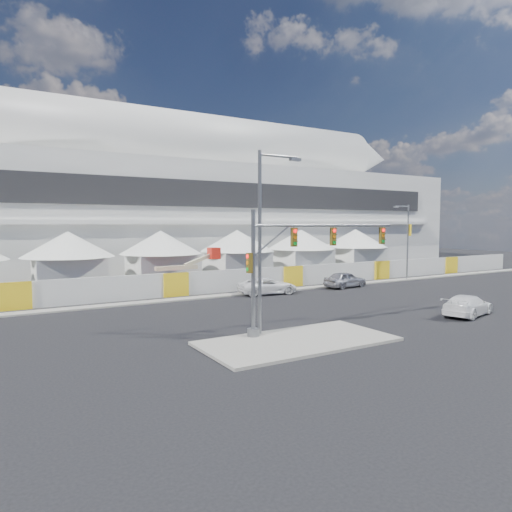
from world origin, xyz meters
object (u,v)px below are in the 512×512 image
pickup_curb (268,286)px  streetlight_curb (407,236)px  sedan_silver (345,280)px  pickup_near (468,305)px  lot_car_a (315,270)px  boom_lift (171,280)px  traffic_mast (290,263)px  streetlight_median (264,229)px

pickup_curb → streetlight_curb: streetlight_curb is taller
sedan_silver → pickup_curb: (-8.55, 0.33, -0.05)m
sedan_silver → streetlight_curb: streetlight_curb is taller
pickup_near → streetlight_curb: bearing=-51.3°
lot_car_a → boom_lift: boom_lift is taller
traffic_mast → streetlight_curb: size_ratio=1.27×
pickup_near → traffic_mast: 13.58m
lot_car_a → streetlight_curb: (6.21, -7.97, 4.09)m
sedan_silver → streetlight_curb: (9.87, 1.29, 3.97)m
traffic_mast → streetlight_median: bearing=164.8°
lot_car_a → streetlight_median: 29.79m
sedan_silver → traffic_mast: 19.81m
sedan_silver → traffic_mast: (-15.11, -12.40, 3.19)m
sedan_silver → lot_car_a: (3.66, 9.27, -0.12)m
pickup_near → streetlight_curb: streetlight_curb is taller
boom_lift → sedan_silver: bearing=-25.3°
traffic_mast → boom_lift: 18.52m
streetlight_median → streetlight_curb: size_ratio=1.20×
sedan_silver → streetlight_curb: 10.71m
sedan_silver → pickup_curb: 8.56m
streetlight_median → sedan_silver: bearing=36.0°
streetlight_median → boom_lift: bearing=85.9°
sedan_silver → streetlight_curb: bearing=-88.5°
sedan_silver → pickup_near: sedan_silver is taller
pickup_curb → pickup_near: bearing=-148.6°
streetlight_curb → pickup_curb: bearing=-177.0°
sedan_silver → streetlight_median: 21.05m
lot_car_a → pickup_near: bearing=177.5°
pickup_curb → lot_car_a: bearing=-46.2°
streetlight_median → pickup_near: bearing=-9.1°
pickup_curb → streetlight_median: (-8.00, -12.34, 5.07)m
pickup_curb → streetlight_median: streetlight_median is taller
lot_car_a → pickup_curb: bearing=137.4°
traffic_mast → streetlight_curb: streetlight_curb is taller
boom_lift → streetlight_curb: bearing=-14.6°
sedan_silver → traffic_mast: size_ratio=0.44×
pickup_near → streetlight_median: (-14.48, 2.33, 5.10)m
pickup_curb → boom_lift: size_ratio=0.68×
pickup_near → streetlight_curb: size_ratio=0.59×
traffic_mast → boom_lift: (-0.15, 18.29, -2.93)m
sedan_silver → boom_lift: size_ratio=0.59×
traffic_mast → streetlight_curb: 28.50m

